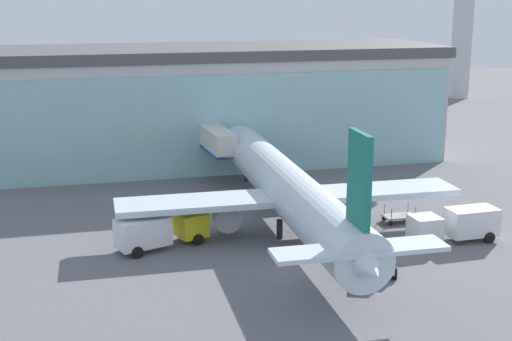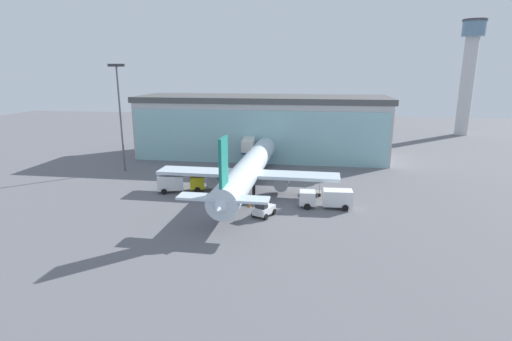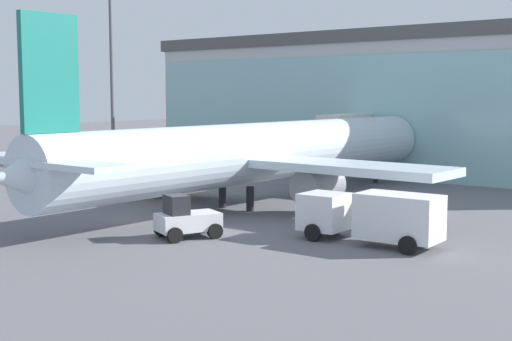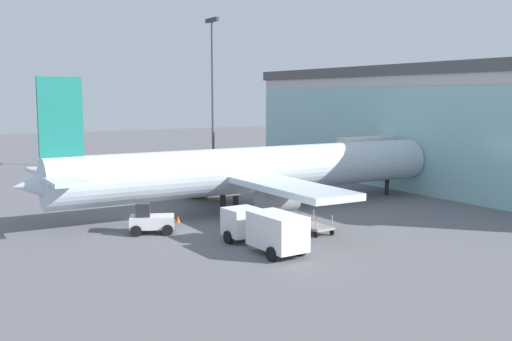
{
  "view_description": "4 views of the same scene",
  "coord_description": "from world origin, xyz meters",
  "px_view_note": "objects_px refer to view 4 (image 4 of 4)",
  "views": [
    {
      "loc": [
        -14.86,
        -45.92,
        19.53
      ],
      "look_at": [
        -0.89,
        9.64,
        5.07
      ],
      "focal_mm": 50.0,
      "sensor_mm": 36.0,
      "label": 1
    },
    {
      "loc": [
        11.87,
        -51.6,
        19.02
      ],
      "look_at": [
        2.91,
        7.88,
        3.7
      ],
      "focal_mm": 28.0,
      "sensor_mm": 36.0,
      "label": 2
    },
    {
      "loc": [
        31.05,
        -28.4,
        7.51
      ],
      "look_at": [
        0.94,
        9.55,
        2.27
      ],
      "focal_mm": 50.0,
      "sensor_mm": 36.0,
      "label": 3
    },
    {
      "loc": [
        46.26,
        -17.56,
        10.08
      ],
      "look_at": [
        4.06,
        7.88,
        3.86
      ],
      "focal_mm": 42.0,
      "sensor_mm": 36.0,
      "label": 4
    }
  ],
  "objects_px": {
    "pushback_tug": "(150,220)",
    "safety_cone_nose": "(178,219)",
    "fuel_truck": "(265,228)",
    "catering_truck": "(180,180)",
    "safety_cone_wingtip": "(190,188)",
    "apron_light_mast": "(213,82)",
    "baggage_cart": "(315,227)",
    "jet_bridge": "(385,149)",
    "airplane": "(252,170)"
  },
  "relations": [
    {
      "from": "pushback_tug",
      "to": "safety_cone_nose",
      "type": "bearing_deg",
      "value": 60.53
    },
    {
      "from": "fuel_truck",
      "to": "safety_cone_nose",
      "type": "distance_m",
      "value": 11.1
    },
    {
      "from": "catering_truck",
      "to": "pushback_tug",
      "type": "relative_size",
      "value": 2.09
    },
    {
      "from": "catering_truck",
      "to": "safety_cone_wingtip",
      "type": "xyz_separation_m",
      "value": [
        -2.0,
        2.01,
        -1.19
      ]
    },
    {
      "from": "apron_light_mast",
      "to": "pushback_tug",
      "type": "bearing_deg",
      "value": -34.4
    },
    {
      "from": "baggage_cart",
      "to": "apron_light_mast",
      "type": "bearing_deg",
      "value": -15.78
    },
    {
      "from": "baggage_cart",
      "to": "pushback_tug",
      "type": "height_order",
      "value": "pushback_tug"
    },
    {
      "from": "apron_light_mast",
      "to": "fuel_truck",
      "type": "distance_m",
      "value": 42.5
    },
    {
      "from": "safety_cone_nose",
      "to": "jet_bridge",
      "type": "bearing_deg",
      "value": 99.37
    },
    {
      "from": "fuel_truck",
      "to": "catering_truck",
      "type": "bearing_deg",
      "value": -12.82
    },
    {
      "from": "airplane",
      "to": "safety_cone_nose",
      "type": "xyz_separation_m",
      "value": [
        1.37,
        -7.64,
        -3.26
      ]
    },
    {
      "from": "jet_bridge",
      "to": "safety_cone_nose",
      "type": "height_order",
      "value": "jet_bridge"
    },
    {
      "from": "jet_bridge",
      "to": "safety_cone_wingtip",
      "type": "xyz_separation_m",
      "value": [
        -10.02,
        -18.37,
        -4.08
      ]
    },
    {
      "from": "catering_truck",
      "to": "airplane",
      "type": "bearing_deg",
      "value": -9.3
    },
    {
      "from": "jet_bridge",
      "to": "apron_light_mast",
      "type": "bearing_deg",
      "value": 106.84
    },
    {
      "from": "apron_light_mast",
      "to": "pushback_tug",
      "type": "height_order",
      "value": "apron_light_mast"
    },
    {
      "from": "fuel_truck",
      "to": "baggage_cart",
      "type": "xyz_separation_m",
      "value": [
        -2.22,
        5.68,
        -0.97
      ]
    },
    {
      "from": "fuel_truck",
      "to": "pushback_tug",
      "type": "xyz_separation_m",
      "value": [
        -8.48,
        -4.62,
        -0.49
      ]
    },
    {
      "from": "apron_light_mast",
      "to": "pushback_tug",
      "type": "distance_m",
      "value": 37.52
    },
    {
      "from": "safety_cone_nose",
      "to": "safety_cone_wingtip",
      "type": "height_order",
      "value": "same"
    },
    {
      "from": "jet_bridge",
      "to": "baggage_cart",
      "type": "xyz_separation_m",
      "value": [
        13.03,
        -19.04,
        -3.85
      ]
    },
    {
      "from": "safety_cone_nose",
      "to": "apron_light_mast",
      "type": "bearing_deg",
      "value": 147.91
    },
    {
      "from": "baggage_cart",
      "to": "fuel_truck",
      "type": "bearing_deg",
      "value": 111.13
    },
    {
      "from": "catering_truck",
      "to": "baggage_cart",
      "type": "height_order",
      "value": "catering_truck"
    },
    {
      "from": "pushback_tug",
      "to": "baggage_cart",
      "type": "bearing_deg",
      "value": -7.89
    },
    {
      "from": "airplane",
      "to": "catering_truck",
      "type": "bearing_deg",
      "value": 101.01
    },
    {
      "from": "catering_truck",
      "to": "fuel_truck",
      "type": "relative_size",
      "value": 1.03
    },
    {
      "from": "catering_truck",
      "to": "safety_cone_nose",
      "type": "distance_m",
      "value": 13.63
    },
    {
      "from": "fuel_truck",
      "to": "jet_bridge",
      "type": "bearing_deg",
      "value": -60.6
    },
    {
      "from": "catering_truck",
      "to": "pushback_tug",
      "type": "height_order",
      "value": "catering_truck"
    },
    {
      "from": "pushback_tug",
      "to": "safety_cone_wingtip",
      "type": "height_order",
      "value": "pushback_tug"
    },
    {
      "from": "jet_bridge",
      "to": "baggage_cart",
      "type": "distance_m",
      "value": 23.39
    },
    {
      "from": "catering_truck",
      "to": "pushback_tug",
      "type": "distance_m",
      "value": 17.3
    },
    {
      "from": "catering_truck",
      "to": "fuel_truck",
      "type": "height_order",
      "value": "same"
    },
    {
      "from": "jet_bridge",
      "to": "pushback_tug",
      "type": "bearing_deg",
      "value": -171.71
    },
    {
      "from": "apron_light_mast",
      "to": "airplane",
      "type": "height_order",
      "value": "apron_light_mast"
    },
    {
      "from": "fuel_truck",
      "to": "pushback_tug",
      "type": "relative_size",
      "value": 2.02
    },
    {
      "from": "jet_bridge",
      "to": "safety_cone_nose",
      "type": "distance_m",
      "value": 26.75
    },
    {
      "from": "catering_truck",
      "to": "pushback_tug",
      "type": "bearing_deg",
      "value": -50.56
    },
    {
      "from": "apron_light_mast",
      "to": "baggage_cart",
      "type": "height_order",
      "value": "apron_light_mast"
    },
    {
      "from": "airplane",
      "to": "baggage_cart",
      "type": "distance_m",
      "value": 10.56
    },
    {
      "from": "baggage_cart",
      "to": "safety_cone_nose",
      "type": "height_order",
      "value": "baggage_cart"
    },
    {
      "from": "fuel_truck",
      "to": "airplane",
      "type": "bearing_deg",
      "value": -29.28
    },
    {
      "from": "airplane",
      "to": "pushback_tug",
      "type": "xyz_separation_m",
      "value": [
        3.84,
        -10.9,
        -2.56
      ]
    },
    {
      "from": "airplane",
      "to": "apron_light_mast",
      "type": "bearing_deg",
      "value": 70.93
    },
    {
      "from": "jet_bridge",
      "to": "baggage_cart",
      "type": "bearing_deg",
      "value": -150.32
    },
    {
      "from": "catering_truck",
      "to": "pushback_tug",
      "type": "xyz_separation_m",
      "value": [
        14.79,
        -8.96,
        -0.49
      ]
    },
    {
      "from": "fuel_truck",
      "to": "baggage_cart",
      "type": "height_order",
      "value": "fuel_truck"
    },
    {
      "from": "jet_bridge",
      "to": "airplane",
      "type": "xyz_separation_m",
      "value": [
        2.93,
        -18.44,
        -0.81
      ]
    },
    {
      "from": "apron_light_mast",
      "to": "baggage_cart",
      "type": "bearing_deg",
      "value": -15.56
    }
  ]
}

